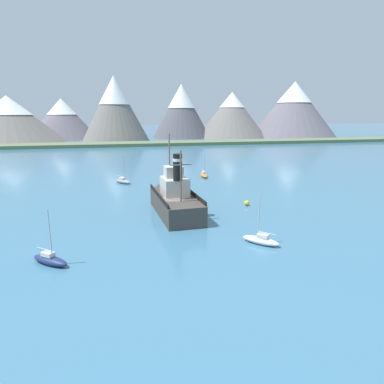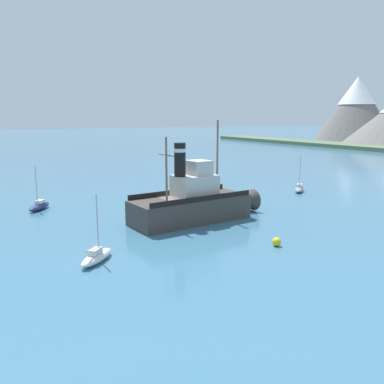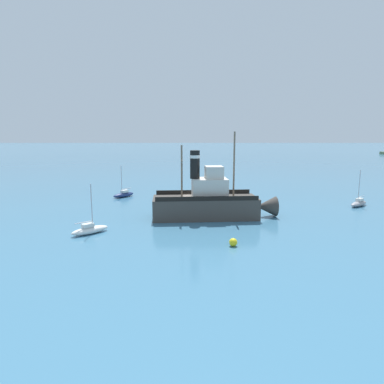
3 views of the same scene
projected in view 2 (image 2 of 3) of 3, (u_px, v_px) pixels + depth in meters
name	position (u px, v px, depth m)	size (l,w,h in m)	color
ground_plane	(175.00, 221.00, 40.31)	(600.00, 600.00, 0.00)	teal
old_tugboat	(196.00, 202.00, 40.34)	(5.24, 14.60, 9.90)	#423D38
sailboat_navy	(39.00, 206.00, 45.18)	(3.63, 3.26, 4.90)	navy
sailboat_grey	(299.00, 189.00, 55.91)	(3.32, 3.59, 4.90)	gray
sailboat_white	(97.00, 256.00, 29.01)	(3.40, 3.52, 4.90)	white
mooring_buoy	(277.00, 242.00, 32.58)	(0.72, 0.72, 0.72)	yellow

